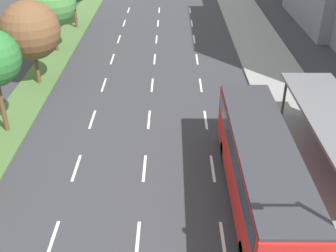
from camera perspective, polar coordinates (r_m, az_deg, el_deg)
name	(u,v)px	position (r m, az deg, el deg)	size (l,w,h in m)	color
median_strip	(35,88)	(30.80, -17.93, 5.05)	(2.60, 52.00, 0.12)	#4C7038
sidewalk_right	(283,88)	(30.30, 15.58, 5.04)	(4.50, 52.00, 0.15)	gray
lane_divider_left	(99,101)	(28.04, -9.58, 3.47)	(0.14, 47.29, 0.01)	white
lane_divider_center	(151,101)	(27.65, -2.40, 3.50)	(0.14, 47.29, 0.01)	white
lane_divider_right	(203,101)	(27.70, 4.86, 3.46)	(0.14, 47.29, 0.01)	white
bus	(261,166)	(18.33, 12.73, -5.42)	(2.54, 11.29, 3.37)	red
median_tree_fourth	(31,31)	(30.08, -18.47, 12.41)	(4.00, 4.00, 5.85)	brown
median_tree_fifth	(51,2)	(36.15, -15.93, 16.13)	(4.08, 4.08, 6.14)	brown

